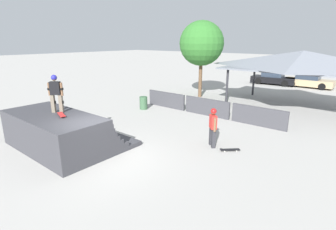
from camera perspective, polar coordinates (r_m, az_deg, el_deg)
name	(u,v)px	position (r m, az deg, el deg)	size (l,w,h in m)	color
ground_plane	(101,159)	(10.76, -14.28, -9.30)	(160.00, 160.00, 0.00)	#A3A09B
quarter_pipe_ramp	(61,132)	(12.17, -22.33, -3.48)	(4.98, 3.77, 1.54)	#38383D
skater_on_deck	(56,91)	(11.93, -23.27, 4.81)	(0.62, 0.54, 1.60)	#6B6051
skateboard_on_deck	(62,115)	(11.45, -22.17, 0.06)	(0.86, 0.46, 0.09)	red
bystander_walking	(213,124)	(11.45, 9.76, -2.01)	(0.56, 0.55, 1.73)	#2D2D33
skateboard_on_ground	(229,150)	(11.44, 13.20, -7.35)	(0.74, 0.72, 0.09)	silver
barrier_fence	(207,107)	(16.29, 8.44, 1.71)	(9.54, 0.12, 1.05)	#3D3D42
pavilion_shelter	(303,61)	(19.52, 27.28, 10.48)	(9.59, 5.67, 3.85)	#2D2D33
tree_beside_pavilion	(202,44)	(21.27, 7.31, 15.18)	(3.46, 3.46, 5.97)	brown
trash_bin	(144,103)	(17.69, -5.36, 2.63)	(0.52, 0.52, 0.85)	#385B3D
parked_car_black	(273,79)	(29.69, 21.97, 7.36)	(4.41, 1.91, 1.27)	black
parked_car_tan	(309,81)	(29.25, 28.28, 6.50)	(4.36, 1.83, 1.27)	tan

